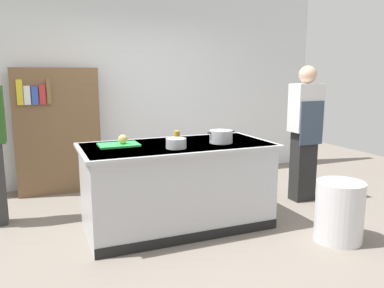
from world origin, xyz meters
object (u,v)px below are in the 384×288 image
trash_bin (339,211)px  mixing_bowl (176,143)px  stock_pot (221,137)px  person_chef (305,130)px  bookshelf (58,131)px  onion (123,139)px  juice_cup (177,135)px

trash_bin → mixing_bowl: bearing=152.6°
stock_pot → mixing_bowl: bearing=-169.6°
person_chef → bookshelf: (-2.88, 1.58, -0.06)m
onion → trash_bin: bearing=-29.5°
stock_pot → onion: bearing=167.2°
stock_pot → mixing_bowl: stock_pot is taller
onion → trash_bin: size_ratio=0.16×
juice_cup → person_chef: person_chef is taller
trash_bin → stock_pot: bearing=136.5°
juice_cup → person_chef: bearing=-1.0°
bookshelf → trash_bin: bearing=-48.7°
trash_bin → person_chef: person_chef is taller
juice_cup → person_chef: size_ratio=0.06×
stock_pot → bookshelf: bearing=128.7°
trash_bin → person_chef: 1.39m
onion → stock_pot: stock_pot is taller
onion → bookshelf: bookshelf is taller
onion → trash_bin: onion is taller
trash_bin → person_chef: size_ratio=0.35×
person_chef → bookshelf: person_chef is taller
onion → person_chef: bearing=2.4°
stock_pot → juice_cup: bearing=135.9°
stock_pot → trash_bin: stock_pot is taller
mixing_bowl → person_chef: bearing=12.6°
stock_pot → trash_bin: 1.39m
mixing_bowl → trash_bin: (1.42, -0.74, -0.65)m
juice_cup → person_chef: 1.72m
stock_pot → person_chef: (1.35, 0.32, -0.05)m
mixing_bowl → person_chef: (1.89, 0.42, -0.04)m
bookshelf → juice_cup: bearing=-53.3°
onion → stock_pot: 1.02m
stock_pot → trash_bin: size_ratio=0.52×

